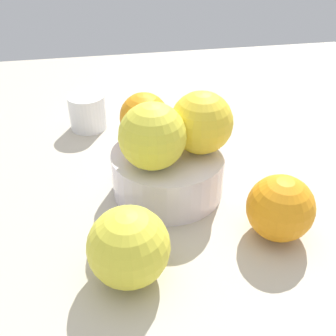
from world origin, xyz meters
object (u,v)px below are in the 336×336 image
object	(u,v)px
orange_in_bowl_0	(201,122)
orange_loose_1	(280,208)
ceramic_cup	(88,112)
orange_loose_0	(129,247)
orange_in_bowl_2	(144,117)
orange_in_bowl_1	(152,136)
fruit_bowl	(168,172)

from	to	relation	value
orange_in_bowl_0	orange_loose_1	distance (cm)	13.97
orange_loose_1	ceramic_cup	bearing A→B (deg)	125.42
orange_loose_0	orange_loose_1	size ratio (longest dim) A/B	1.09
orange_in_bowl_2	orange_loose_1	distance (cm)	20.53
orange_in_bowl_1	ceramic_cup	distance (cm)	24.24
orange_in_bowl_0	orange_in_bowl_2	distance (cm)	7.75
orange_in_bowl_2	orange_loose_1	xyz separation A→B (cm)	(13.49, -14.55, -5.27)
orange_in_bowl_0	fruit_bowl	bearing A→B (deg)	-178.47
orange_in_bowl_0	ceramic_cup	bearing A→B (deg)	126.67
orange_loose_0	ceramic_cup	world-z (taller)	orange_loose_0
orange_loose_1	orange_in_bowl_0	bearing A→B (deg)	123.03
ceramic_cup	orange_in_bowl_0	bearing A→B (deg)	-53.33
orange_in_bowl_0	orange_in_bowl_2	world-z (taller)	orange_in_bowl_0
orange_loose_1	ceramic_cup	distance (cm)	36.71
ceramic_cup	orange_in_bowl_1	bearing A→B (deg)	-69.97
orange_in_bowl_2	orange_loose_0	distance (cm)	18.98
orange_in_bowl_1	orange_in_bowl_2	world-z (taller)	orange_in_bowl_1
orange_in_bowl_0	orange_in_bowl_1	bearing A→B (deg)	-159.10
orange_in_bowl_2	orange_in_bowl_1	bearing A→B (deg)	-88.52
orange_loose_1	fruit_bowl	bearing A→B (deg)	136.61
orange_loose_1	ceramic_cup	world-z (taller)	orange_loose_1
orange_in_bowl_0	orange_in_bowl_1	size ratio (longest dim) A/B	0.98
fruit_bowl	ceramic_cup	distance (cm)	21.96
fruit_bowl	orange_loose_1	world-z (taller)	orange_loose_1
orange_in_bowl_2	orange_loose_0	size ratio (longest dim) A/B	0.76
orange_in_bowl_1	orange_loose_0	xyz separation A→B (cm)	(-4.19, -11.45, -5.73)
fruit_bowl	orange_loose_1	distance (cm)	15.27
fruit_bowl	orange_in_bowl_0	bearing A→B (deg)	1.53
orange_in_bowl_0	orange_in_bowl_1	world-z (taller)	orange_in_bowl_1
orange_in_bowl_1	orange_loose_0	world-z (taller)	orange_in_bowl_1
orange_loose_1	orange_in_bowl_1	bearing A→B (deg)	148.67
orange_loose_0	orange_in_bowl_0	bearing A→B (deg)	52.58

